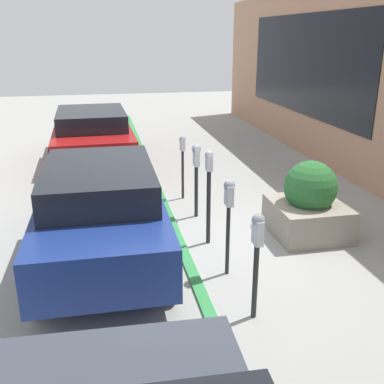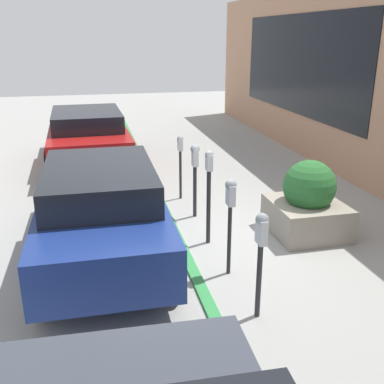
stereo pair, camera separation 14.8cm
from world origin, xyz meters
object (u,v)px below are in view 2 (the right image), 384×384
at_px(parking_meter_farthest, 180,154).
at_px(planter_box, 308,204).
at_px(parked_car_middle, 101,207).
at_px(parking_meter_fourth, 195,165).
at_px(parked_car_rear, 88,134).
at_px(parking_meter_second, 230,204).
at_px(parking_meter_nearest, 261,244).
at_px(parking_meter_middle, 209,184).

height_order(parking_meter_farthest, planter_box, parking_meter_farthest).
distance_m(parking_meter_farthest, parked_car_middle, 2.78).
bearing_deg(parking_meter_fourth, parked_car_rear, 23.98).
bearing_deg(parking_meter_second, parked_car_middle, 60.11).
distance_m(parking_meter_farthest, planter_box, 2.82).
height_order(parking_meter_nearest, planter_box, parking_meter_nearest).
bearing_deg(parking_meter_second, parking_meter_farthest, 0.73).
relative_size(parking_meter_nearest, parking_meter_fourth, 0.97).
xyz_separation_m(parking_meter_middle, parked_car_middle, (-0.05, 1.68, -0.23)).
bearing_deg(parked_car_rear, parking_meter_nearest, -167.41).
relative_size(planter_box, parked_car_middle, 0.29).
height_order(parking_meter_nearest, parking_meter_fourth, parking_meter_fourth).
relative_size(parking_meter_second, parked_car_rear, 0.31).
distance_m(parking_meter_farthest, parked_car_rear, 3.66).
distance_m(planter_box, parked_car_rear, 6.43).
height_order(parking_meter_second, parked_car_rear, parked_car_rear).
bearing_deg(parked_car_middle, parking_meter_fourth, -54.61).
xyz_separation_m(parking_meter_farthest, parked_car_rear, (3.18, 1.80, -0.17)).
bearing_deg(parking_meter_middle, planter_box, -90.42).
bearing_deg(parked_car_rear, parked_car_middle, 179.96).
relative_size(parking_meter_fourth, parked_car_rear, 0.31).
height_order(parking_meter_middle, parking_meter_farthest, parking_meter_middle).
xyz_separation_m(parking_meter_middle, parking_meter_farthest, (2.17, 0.02, -0.06)).
distance_m(parking_meter_nearest, parked_car_middle, 2.69).
bearing_deg(parked_car_rear, parking_meter_farthest, -151.96).
relative_size(parked_car_middle, parked_car_rear, 0.97).
height_order(parking_meter_farthest, parked_car_middle, parked_car_middle).
xyz_separation_m(parking_meter_nearest, parking_meter_middle, (2.11, 0.05, 0.06)).
xyz_separation_m(parking_meter_nearest, parked_car_middle, (2.05, 1.73, -0.17)).
distance_m(parked_car_middle, parked_car_rear, 5.40).
height_order(parking_meter_nearest, parked_car_rear, parked_car_rear).
relative_size(parking_meter_nearest, parking_meter_farthest, 1.02).
bearing_deg(parking_meter_fourth, planter_box, -124.64).
bearing_deg(planter_box, parking_meter_second, 120.94).
bearing_deg(parking_meter_fourth, parking_meter_farthest, 3.57).
relative_size(parking_meter_nearest, parked_car_middle, 0.31).
height_order(parking_meter_nearest, parking_meter_farthest, parking_meter_nearest).
distance_m(parking_meter_second, parking_meter_middle, 1.04).
distance_m(parking_meter_fourth, parked_car_middle, 2.12).
xyz_separation_m(parking_meter_farthest, parked_car_middle, (-2.22, 1.66, -0.16)).
relative_size(parking_meter_middle, parked_car_rear, 0.34).
bearing_deg(planter_box, parking_meter_middle, 89.58).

